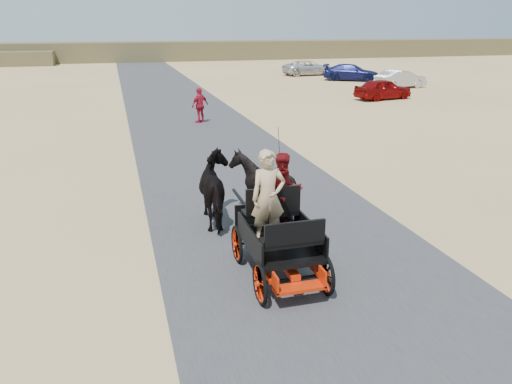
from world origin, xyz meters
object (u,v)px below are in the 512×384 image
object	(u,v)px
horse_right	(262,186)
car_a	(383,89)
car_d	(309,68)
pedestrian	(200,105)
carriage	(278,258)
car_b	(400,79)
horse_left	(219,190)
car_c	(352,72)

from	to	relation	value
horse_right	car_a	bearing A→B (deg)	-126.86
car_a	car_d	bearing A→B (deg)	-15.72
pedestrian	carriage	bearing A→B (deg)	53.01
car_b	car_d	bearing A→B (deg)	4.91
horse_right	car_d	distance (m)	37.02
carriage	horse_left	bearing A→B (deg)	100.39
horse_left	car_c	xyz separation A→B (m)	(17.50, 28.58, -0.16)
horse_left	horse_right	bearing A→B (deg)	-180.00
car_a	car_c	world-z (taller)	car_c
horse_right	car_c	bearing A→B (deg)	-119.85
pedestrian	car_a	xyz separation A→B (m)	(12.73, 4.78, -0.20)
pedestrian	car_c	bearing A→B (deg)	-168.14
carriage	car_d	xyz separation A→B (m)	(15.14, 37.02, 0.32)
horse_right	car_b	distance (m)	28.89
horse_left	pedestrian	bearing A→B (deg)	-97.67
car_a	pedestrian	bearing A→B (deg)	99.10
horse_right	car_c	distance (m)	32.95
car_d	carriage	bearing A→B (deg)	152.89
carriage	car_c	distance (m)	35.84
horse_left	car_d	world-z (taller)	horse_left
horse_right	car_c	xyz separation A→B (m)	(16.40, 28.58, -0.16)
car_b	car_a	bearing A→B (deg)	129.08
pedestrian	car_d	bearing A→B (deg)	-156.34
horse_right	car_a	distance (m)	22.33
pedestrian	car_a	bearing A→B (deg)	167.87
horse_left	car_d	xyz separation A→B (m)	(15.69, 34.02, -0.17)
horse_left	car_b	xyz separation A→B (m)	(18.76, 22.86, -0.18)
horse_right	car_b	size ratio (longest dim) A/B	0.42
pedestrian	car_d	world-z (taller)	pedestrian
car_a	car_c	distance (m)	11.13
horse_right	car_d	size ratio (longest dim) A/B	0.35
horse_right	horse_left	bearing A→B (deg)	0.00
horse_right	car_c	world-z (taller)	horse_right
horse_left	car_a	world-z (taller)	horse_left
horse_right	car_d	xyz separation A→B (m)	(14.59, 34.02, -0.17)
horse_left	carriage	bearing A→B (deg)	100.39
car_a	car_d	xyz separation A→B (m)	(1.20, 16.15, 0.02)
car_a	car_d	distance (m)	16.20
pedestrian	car_d	xyz separation A→B (m)	(13.93, 20.93, -0.18)
carriage	horse_left	world-z (taller)	horse_left
horse_right	car_b	xyz separation A→B (m)	(17.66, 22.86, -0.18)
horse_left	horse_right	size ratio (longest dim) A/B	1.18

